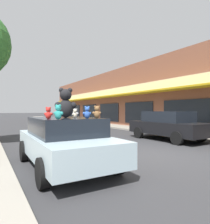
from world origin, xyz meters
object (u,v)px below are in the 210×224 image
Objects in this scene: teddy_bear_brown at (97,112)px; parked_car_far_center at (167,125)px; plush_art_car at (65,141)px; teddy_bear_white at (75,113)px; teddy_bear_giant at (66,103)px; teddy_bear_pink at (49,113)px; teddy_bear_teal at (58,112)px; teddy_bear_red at (48,113)px; teddy_bear_blue at (87,113)px; teddy_bear_cream at (75,114)px.

parked_car_far_center is (6.06, 2.98, -0.76)m from teddy_bear_brown.
plush_art_car is 1.18m from teddy_bear_white.
plush_art_car is 1.07m from teddy_bear_giant.
teddy_bear_pink reaches higher than parked_car_far_center.
teddy_bear_teal reaches higher than parked_car_far_center.
teddy_bear_brown is at bearing 116.72° from teddy_bear_pink.
teddy_bear_pink is (-0.19, 0.95, 0.78)m from plush_art_car.
teddy_bear_pink is at bearing 17.47° from teddy_bear_white.
teddy_bear_giant is 2.89× the size of teddy_bear_red.
plush_art_car is at bearing 104.22° from teddy_bear_pink.
teddy_bear_teal is 1.18× the size of teddy_bear_red.
teddy_bear_blue is at bearing -3.42° from teddy_bear_brown.
teddy_bear_blue reaches higher than teddy_bear_white.
teddy_bear_white is 1.26m from teddy_bear_cream.
parked_car_far_center is (6.64, 2.16, -1.01)m from teddy_bear_giant.
teddy_bear_blue reaches higher than plush_art_car.
teddy_bear_cream is at bearing 118.64° from teddy_bear_giant.
teddy_bear_pink is at bearing -64.87° from teddy_bear_blue.
teddy_bear_red reaches higher than teddy_bear_cream.
teddy_bear_brown is 1.38× the size of teddy_bear_cream.
teddy_bear_brown is 0.27m from teddy_bear_blue.
plush_art_car is 17.25× the size of teddy_bear_cream.
plush_art_car is 1.17m from teddy_bear_blue.
teddy_bear_giant is 0.86m from teddy_bear_blue.
teddy_bear_cream is at bearing 103.97° from teddy_bear_pink.
teddy_bear_white is at bearing -110.89° from teddy_bear_giant.
teddy_bear_red is at bearing 64.39° from teddy_bear_giant.
teddy_bear_blue is at bearing 105.64° from teddy_bear_cream.
teddy_bear_teal reaches higher than teddy_bear_cream.
teddy_bear_red is (-0.47, -1.64, 0.03)m from teddy_bear_pink.
teddy_bear_teal is at bearing 154.15° from teddy_bear_red.
teddy_bear_pink is 2.00m from teddy_bear_teal.
teddy_bear_giant reaches higher than teddy_bear_red.
teddy_bear_cream is at bearing -78.82° from plush_art_car.
teddy_bear_teal is at bearing 95.44° from teddy_bear_white.
parked_car_far_center is at bearing -126.74° from teddy_bear_white.
teddy_bear_red is at bearing 2.84° from teddy_bear_brown.
parked_car_far_center is at bearing -100.23° from teddy_bear_teal.
teddy_bear_blue is 0.92× the size of teddy_bear_teal.
teddy_bear_teal is (-0.85, -0.23, 0.01)m from teddy_bear_blue.
teddy_bear_giant is at bearing -44.99° from teddy_bear_brown.
teddy_bear_red reaches higher than teddy_bear_pink.
teddy_bear_blue is at bearing -108.53° from teddy_bear_teal.
parked_car_far_center is (6.84, 1.18, -0.71)m from teddy_bear_pink.
teddy_bear_teal is at bearing 23.80° from teddy_bear_blue.
teddy_bear_red is (-1.25, 0.15, -0.02)m from teddy_bear_brown.
teddy_bear_red is at bearing 3.13° from teddy_bear_blue.
teddy_bear_white reaches higher than plush_art_car.
teddy_bear_giant reaches higher than teddy_bear_brown.
teddy_bear_brown reaches higher than teddy_bear_red.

